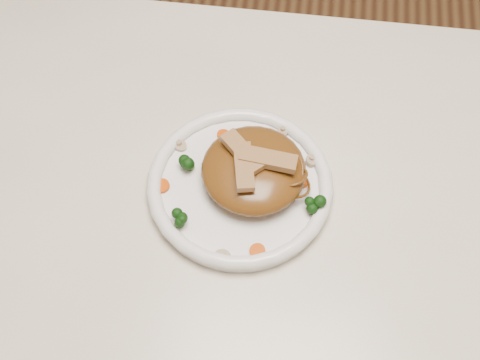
# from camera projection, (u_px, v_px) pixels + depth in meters

# --- Properties ---
(table) EXTENTS (1.20, 0.80, 0.75)m
(table) POSITION_uv_depth(u_px,v_px,m) (291.00, 256.00, 1.00)
(table) COLOR #F0E4CB
(table) RESTS_ON ground
(plate) EXTENTS (0.32, 0.32, 0.02)m
(plate) POSITION_uv_depth(u_px,v_px,m) (240.00, 188.00, 0.94)
(plate) COLOR white
(plate) RESTS_ON table
(noodle_mound) EXTENTS (0.16, 0.16, 0.05)m
(noodle_mound) POSITION_uv_depth(u_px,v_px,m) (254.00, 170.00, 0.91)
(noodle_mound) COLOR brown
(noodle_mound) RESTS_ON plate
(chicken_a) EXTENTS (0.08, 0.03, 0.01)m
(chicken_a) POSITION_uv_depth(u_px,v_px,m) (268.00, 159.00, 0.89)
(chicken_a) COLOR tan
(chicken_a) RESTS_ON noodle_mound
(chicken_b) EXTENTS (0.07, 0.07, 0.01)m
(chicken_b) POSITION_uv_depth(u_px,v_px,m) (243.00, 152.00, 0.89)
(chicken_b) COLOR tan
(chicken_b) RESTS_ON noodle_mound
(chicken_c) EXTENTS (0.04, 0.08, 0.01)m
(chicken_c) POSITION_uv_depth(u_px,v_px,m) (244.00, 167.00, 0.88)
(chicken_c) COLOR tan
(chicken_c) RESTS_ON noodle_mound
(broccoli_0) EXTENTS (0.03, 0.03, 0.03)m
(broccoli_0) POSITION_uv_depth(u_px,v_px,m) (287.00, 152.00, 0.94)
(broccoli_0) COLOR #0F370B
(broccoli_0) RESTS_ON plate
(broccoli_1) EXTENTS (0.03, 0.03, 0.03)m
(broccoli_1) POSITION_uv_depth(u_px,v_px,m) (189.00, 161.00, 0.93)
(broccoli_1) COLOR #0F370B
(broccoli_1) RESTS_ON plate
(broccoli_2) EXTENTS (0.03, 0.03, 0.03)m
(broccoli_2) POSITION_uv_depth(u_px,v_px,m) (178.00, 218.00, 0.89)
(broccoli_2) COLOR #0F370B
(broccoli_2) RESTS_ON plate
(broccoli_3) EXTENTS (0.03, 0.03, 0.03)m
(broccoli_3) POSITION_uv_depth(u_px,v_px,m) (314.00, 205.00, 0.90)
(broccoli_3) COLOR #0F370B
(broccoli_3) RESTS_ON plate
(carrot_0) EXTENTS (0.02, 0.02, 0.00)m
(carrot_0) POSITION_uv_depth(u_px,v_px,m) (273.00, 146.00, 0.96)
(carrot_0) COLOR #C64607
(carrot_0) RESTS_ON plate
(carrot_1) EXTENTS (0.02, 0.02, 0.00)m
(carrot_1) POSITION_uv_depth(u_px,v_px,m) (162.00, 186.00, 0.93)
(carrot_1) COLOR #C64607
(carrot_1) RESTS_ON plate
(carrot_2) EXTENTS (0.02, 0.02, 0.00)m
(carrot_2) POSITION_uv_depth(u_px,v_px,m) (302.00, 183.00, 0.93)
(carrot_2) COLOR #C64607
(carrot_2) RESTS_ON plate
(carrot_3) EXTENTS (0.02, 0.02, 0.00)m
(carrot_3) POSITION_uv_depth(u_px,v_px,m) (223.00, 135.00, 0.97)
(carrot_3) COLOR #C64607
(carrot_3) RESTS_ON plate
(carrot_4) EXTENTS (0.02, 0.02, 0.00)m
(carrot_4) POSITION_uv_depth(u_px,v_px,m) (257.00, 251.00, 0.88)
(carrot_4) COLOR #C64607
(carrot_4) RESTS_ON plate
(mushroom_0) EXTENTS (0.02, 0.02, 0.01)m
(mushroom_0) POSITION_uv_depth(u_px,v_px,m) (223.00, 255.00, 0.87)
(mushroom_0) COLOR beige
(mushroom_0) RESTS_ON plate
(mushroom_1) EXTENTS (0.03, 0.03, 0.01)m
(mushroom_1) POSITION_uv_depth(u_px,v_px,m) (312.00, 160.00, 0.95)
(mushroom_1) COLOR beige
(mushroom_1) RESTS_ON plate
(mushroom_2) EXTENTS (0.04, 0.04, 0.01)m
(mushroom_2) POSITION_uv_depth(u_px,v_px,m) (179.00, 145.00, 0.96)
(mushroom_2) COLOR beige
(mushroom_2) RESTS_ON plate
(mushroom_3) EXTENTS (0.03, 0.03, 0.01)m
(mushroom_3) POSITION_uv_depth(u_px,v_px,m) (283.00, 131.00, 0.98)
(mushroom_3) COLOR beige
(mushroom_3) RESTS_ON plate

